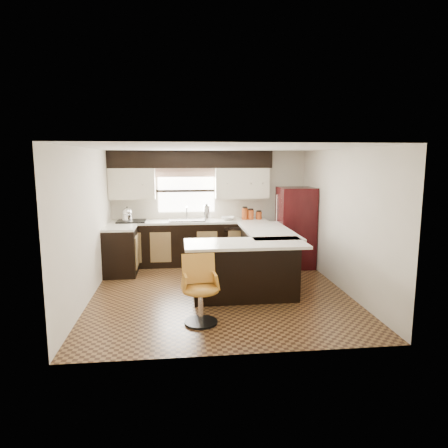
{
  "coord_description": "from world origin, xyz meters",
  "views": [
    {
      "loc": [
        -0.65,
        -6.44,
        2.22
      ],
      "look_at": [
        0.12,
        0.45,
        1.09
      ],
      "focal_mm": 32.0,
      "sensor_mm": 36.0,
      "label": 1
    }
  ],
  "objects": [
    {
      "name": "sink",
      "position": [
        -0.5,
        1.88,
        0.96
      ],
      "size": [
        0.75,
        0.45,
        0.03
      ],
      "primitive_type": "cube",
      "color": "#B2B2B7",
      "rests_on": "counter_back"
    },
    {
      "name": "counter_back",
      "position": [
        -0.45,
        1.9,
        0.92
      ],
      "size": [
        3.3,
        0.6,
        0.04
      ],
      "primitive_type": "cube",
      "color": "silver",
      "rests_on": "base_cab_back"
    },
    {
      "name": "mixing_bowl",
      "position": [
        0.36,
        1.9,
        0.98
      ],
      "size": [
        0.3,
        0.3,
        0.07
      ],
      "primitive_type": "imported",
      "rotation": [
        0.0,
        0.0,
        -0.05
      ],
      "color": "white",
      "rests_on": "counter_back"
    },
    {
      "name": "bar_chair",
      "position": [
        -0.39,
        -1.26,
        0.47
      ],
      "size": [
        0.54,
        0.54,
        0.94
      ],
      "primitive_type": null,
      "rotation": [
        0.0,
        0.0,
        0.09
      ],
      "color": "#BB7C27",
      "rests_on": "floor"
    },
    {
      "name": "peninsula_return",
      "position": [
        0.38,
        -0.35,
        0.45
      ],
      "size": [
        1.65,
        0.6,
        0.9
      ],
      "primitive_type": "cube",
      "color": "black",
      "rests_on": "floor"
    },
    {
      "name": "valance",
      "position": [
        -0.5,
        2.14,
        1.94
      ],
      "size": [
        1.3,
        0.06,
        0.18
      ],
      "primitive_type": "cube",
      "color": "#D19B93",
      "rests_on": "wall_back"
    },
    {
      "name": "canister_small",
      "position": [
        1.04,
        1.92,
        1.03
      ],
      "size": [
        0.13,
        0.13,
        0.16
      ],
      "primitive_type": "cylinder",
      "color": "#983E16",
      "rests_on": "counter_back"
    },
    {
      "name": "kettle",
      "position": [
        -1.73,
        1.88,
        1.11
      ],
      "size": [
        0.21,
        0.21,
        0.29
      ],
      "primitive_type": null,
      "color": "silver",
      "rests_on": "cooktop"
    },
    {
      "name": "wall_back",
      "position": [
        0.0,
        2.2,
        1.2
      ],
      "size": [
        4.4,
        0.0,
        4.4
      ],
      "primitive_type": "plane",
      "rotation": [
        1.57,
        0.0,
        0.0
      ],
      "color": "beige",
      "rests_on": "floor"
    },
    {
      "name": "soffit",
      "position": [
        -0.4,
        2.03,
        2.22
      ],
      "size": [
        3.4,
        0.35,
        0.36
      ],
      "primitive_type": "cube",
      "color": "black",
      "rests_on": "wall_back"
    },
    {
      "name": "upper_cab_left",
      "position": [
        -1.62,
        2.03,
        1.72
      ],
      "size": [
        0.94,
        0.35,
        0.64
      ],
      "primitive_type": "cube",
      "color": "beige",
      "rests_on": "wall_back"
    },
    {
      "name": "wall_front",
      "position": [
        0.0,
        -2.2,
        1.2
      ],
      "size": [
        4.4,
        0.0,
        4.4
      ],
      "primitive_type": "plane",
      "rotation": [
        -1.57,
        0.0,
        0.0
      ],
      "color": "beige",
      "rests_on": "floor"
    },
    {
      "name": "peninsula_long",
      "position": [
        0.9,
        0.62,
        0.45
      ],
      "size": [
        0.6,
        1.95,
        0.9
      ],
      "primitive_type": "cube",
      "color": "black",
      "rests_on": "floor"
    },
    {
      "name": "counter_left",
      "position": [
        -1.8,
        1.25,
        0.92
      ],
      "size": [
        0.6,
        0.7,
        0.04
      ],
      "primitive_type": "cube",
      "color": "silver",
      "rests_on": "base_cab_left"
    },
    {
      "name": "base_cab_back",
      "position": [
        -0.45,
        1.9,
        0.45
      ],
      "size": [
        3.3,
        0.6,
        0.9
      ],
      "primitive_type": "cube",
      "color": "black",
      "rests_on": "floor"
    },
    {
      "name": "base_cab_left",
      "position": [
        -1.8,
        1.25,
        0.45
      ],
      "size": [
        0.6,
        0.7,
        0.9
      ],
      "primitive_type": "cube",
      "color": "black",
      "rests_on": "floor"
    },
    {
      "name": "floor",
      "position": [
        0.0,
        0.0,
        0.0
      ],
      "size": [
        4.4,
        4.4,
        0.0
      ],
      "primitive_type": "plane",
      "color": "#49301A",
      "rests_on": "ground"
    },
    {
      "name": "ceiling",
      "position": [
        0.0,
        0.0,
        2.4
      ],
      "size": [
        4.4,
        4.4,
        0.0
      ],
      "primitive_type": "plane",
      "rotation": [
        3.14,
        0.0,
        0.0
      ],
      "color": "silver",
      "rests_on": "wall_back"
    },
    {
      "name": "dishwasher",
      "position": [
        0.55,
        1.61,
        0.43
      ],
      "size": [
        0.58,
        0.03,
        0.78
      ],
      "primitive_type": "cube",
      "color": "black",
      "rests_on": "floor"
    },
    {
      "name": "canister_large",
      "position": [
        0.73,
        1.92,
        1.07
      ],
      "size": [
        0.13,
        0.13,
        0.24
      ],
      "primitive_type": "cylinder",
      "color": "#983E16",
      "rests_on": "counter_back"
    },
    {
      "name": "counter_pen_return",
      "position": [
        0.35,
        -0.44,
        0.92
      ],
      "size": [
        1.89,
        0.84,
        0.04
      ],
      "primitive_type": "cube",
      "color": "silver",
      "rests_on": "peninsula_return"
    },
    {
      "name": "wall_left",
      "position": [
        -2.1,
        0.0,
        1.2
      ],
      "size": [
        0.0,
        4.4,
        4.4
      ],
      "primitive_type": "plane",
      "rotation": [
        1.57,
        0.0,
        1.57
      ],
      "color": "beige",
      "rests_on": "floor"
    },
    {
      "name": "canister_med",
      "position": [
        0.86,
        1.92,
        1.05
      ],
      "size": [
        0.14,
        0.14,
        0.2
      ],
      "primitive_type": "cylinder",
      "color": "#983E16",
      "rests_on": "counter_back"
    },
    {
      "name": "window_pane",
      "position": [
        -0.5,
        2.18,
        1.55
      ],
      "size": [
        1.2,
        0.02,
        0.9
      ],
      "primitive_type": "cube",
      "color": "white",
      "rests_on": "wall_back"
    },
    {
      "name": "upper_cab_right",
      "position": [
        0.68,
        2.03,
        1.72
      ],
      "size": [
        1.14,
        0.35,
        0.64
      ],
      "primitive_type": "cube",
      "color": "beige",
      "rests_on": "wall_back"
    },
    {
      "name": "percolator",
      "position": [
        -0.09,
        1.9,
        1.1
      ],
      "size": [
        0.13,
        0.13,
        0.31
      ],
      "primitive_type": "cylinder",
      "color": "silver",
      "rests_on": "counter_back"
    },
    {
      "name": "counter_pen_long",
      "position": [
        0.95,
        0.62,
        0.92
      ],
      "size": [
        0.84,
        1.95,
        0.04
      ],
      "primitive_type": "cube",
      "color": "silver",
      "rests_on": "peninsula_long"
    },
    {
      "name": "wall_right",
      "position": [
        2.1,
        0.0,
        1.2
      ],
      "size": [
        0.0,
        4.4,
        4.4
      ],
      "primitive_type": "plane",
      "rotation": [
        1.57,
        0.0,
        -1.57
      ],
      "color": "beige",
      "rests_on": "floor"
    },
    {
      "name": "refrigerator",
      "position": [
        1.73,
        1.46,
        0.83
      ],
      "size": [
        0.71,
        0.68,
        1.66
      ],
      "primitive_type": "cube",
      "color": "black",
      "rests_on": "floor"
    },
    {
      "name": "cooktop",
      "position": [
        -1.65,
        1.88,
        0.96
      ],
      "size": [
        0.58,
        0.5,
        0.02
      ],
      "primitive_type": "cube",
      "color": "black",
      "rests_on": "counter_back"
    }
  ]
}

